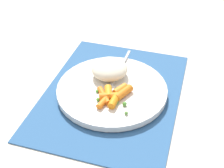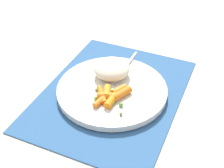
{
  "view_description": "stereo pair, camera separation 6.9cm",
  "coord_description": "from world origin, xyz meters",
  "px_view_note": "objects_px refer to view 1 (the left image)",
  "views": [
    {
      "loc": [
        0.55,
        0.16,
        0.48
      ],
      "look_at": [
        0.0,
        0.0,
        0.03
      ],
      "focal_mm": 50.77,
      "sensor_mm": 36.0,
      "label": 1
    },
    {
      "loc": [
        0.52,
        0.23,
        0.48
      ],
      "look_at": [
        0.0,
        0.0,
        0.03
      ],
      "focal_mm": 50.77,
      "sensor_mm": 36.0,
      "label": 2
    }
  ],
  "objects_px": {
    "rice_mound": "(110,69)",
    "carrot_portion": "(113,95)",
    "plate": "(112,90)",
    "fork": "(116,78)"
  },
  "relations": [
    {
      "from": "plate",
      "to": "fork",
      "type": "bearing_deg",
      "value": 178.59
    },
    {
      "from": "plate",
      "to": "carrot_portion",
      "type": "xyz_separation_m",
      "value": [
        0.03,
        0.01,
        0.02
      ]
    },
    {
      "from": "plate",
      "to": "fork",
      "type": "height_order",
      "value": "fork"
    },
    {
      "from": "carrot_portion",
      "to": "rice_mound",
      "type": "bearing_deg",
      "value": -157.59
    },
    {
      "from": "plate",
      "to": "carrot_portion",
      "type": "relative_size",
      "value": 2.83
    },
    {
      "from": "plate",
      "to": "rice_mound",
      "type": "xyz_separation_m",
      "value": [
        -0.04,
        -0.02,
        0.03
      ]
    },
    {
      "from": "rice_mound",
      "to": "carrot_portion",
      "type": "relative_size",
      "value": 0.96
    },
    {
      "from": "rice_mound",
      "to": "carrot_portion",
      "type": "bearing_deg",
      "value": 22.41
    },
    {
      "from": "plate",
      "to": "rice_mound",
      "type": "height_order",
      "value": "rice_mound"
    },
    {
      "from": "plate",
      "to": "fork",
      "type": "distance_m",
      "value": 0.04
    }
  ]
}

